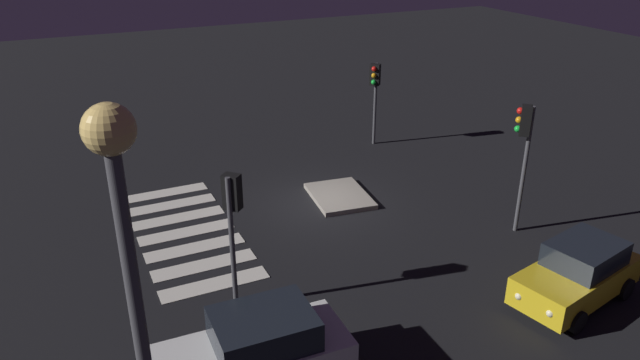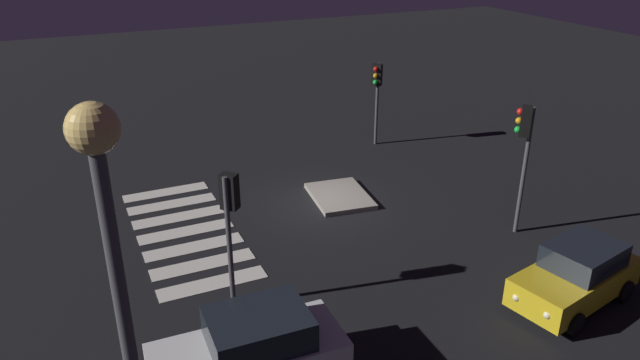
{
  "view_description": "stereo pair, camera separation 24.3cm",
  "coord_description": "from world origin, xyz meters",
  "views": [
    {
      "loc": [
        17.95,
        -8.45,
        9.85
      ],
      "look_at": [
        0.0,
        0.0,
        1.0
      ],
      "focal_mm": 33.33,
      "sensor_mm": 36.0,
      "label": 1
    },
    {
      "loc": [
        18.05,
        -8.23,
        9.85
      ],
      "look_at": [
        0.0,
        0.0,
        1.0
      ],
      "focal_mm": 33.33,
      "sensor_mm": 36.0,
      "label": 2
    }
  ],
  "objects": [
    {
      "name": "traffic_light_north",
      "position": [
        4.54,
        5.1,
        3.34
      ],
      "size": [
        0.54,
        0.53,
        4.41
      ],
      "rotation": [
        0.0,
        0.0,
        -2.3
      ],
      "color": "#47474C",
      "rests_on": "ground"
    },
    {
      "name": "traffic_light_west",
      "position": [
        -4.69,
        4.95,
        2.9
      ],
      "size": [
        0.54,
        0.53,
        3.83
      ],
      "rotation": [
        0.0,
        0.0,
        -0.81
      ],
      "color": "#47474C",
      "rests_on": "ground"
    },
    {
      "name": "crosswalk_near",
      "position": [
        0.0,
        -5.03,
        0.01
      ],
      "size": [
        7.6,
        3.2,
        0.02
      ],
      "color": "silver",
      "rests_on": "ground"
    },
    {
      "name": "street_lamp",
      "position": [
        11.89,
        -7.96,
        5.51
      ],
      "size": [
        0.56,
        0.56,
        8.15
      ],
      "color": "#47474C",
      "rests_on": "ground"
    },
    {
      "name": "traffic_island",
      "position": [
        -0.18,
        0.9,
        0.09
      ],
      "size": [
        2.93,
        2.34,
        0.18
      ],
      "color": "gray",
      "rests_on": "ground"
    },
    {
      "name": "ground_plane",
      "position": [
        0.0,
        0.0,
        0.0
      ],
      "size": [
        80.0,
        80.0,
        0.0
      ],
      "primitive_type": "plane",
      "color": "black"
    },
    {
      "name": "car_white",
      "position": [
        7.84,
        -5.27,
        0.93
      ],
      "size": [
        2.16,
        4.42,
        1.9
      ],
      "rotation": [
        0.0,
        0.0,
        -1.6
      ],
      "color": "silver",
      "rests_on": "ground"
    },
    {
      "name": "car_yellow",
      "position": [
        8.43,
        3.89,
        0.85
      ],
      "size": [
        2.5,
        4.21,
        1.74
      ],
      "rotation": [
        0.0,
        0.0,
        -1.36
      ],
      "color": "gold",
      "rests_on": "ground"
    },
    {
      "name": "traffic_light_east",
      "position": [
        4.6,
        -4.66,
        2.94
      ],
      "size": [
        0.54,
        0.54,
        3.88
      ],
      "rotation": [
        0.0,
        0.0,
        2.35
      ],
      "color": "#47474C",
      "rests_on": "ground"
    }
  ]
}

